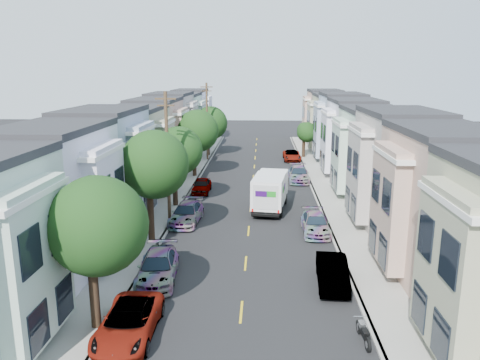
{
  "coord_description": "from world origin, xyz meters",
  "views": [
    {
      "loc": [
        0.94,
        -32.96,
        11.62
      ],
      "look_at": [
        -0.98,
        7.27,
        2.2
      ],
      "focal_mm": 35.0,
      "sensor_mm": 36.0,
      "label": 1
    }
  ],
  "objects_px": {
    "parked_right_d": "(292,156)",
    "parked_right_a": "(332,272)",
    "tree_d": "(196,131)",
    "parked_right_b": "(315,224)",
    "fedex_truck": "(270,190)",
    "tree_b": "(153,165)",
    "tree_a": "(96,226)",
    "parked_left_b": "(158,267)",
    "parked_left_d": "(202,186)",
    "lead_sedan": "(275,179)",
    "tree_c": "(177,151)",
    "tree_e": "(210,123)",
    "tree_far_r": "(306,133)",
    "parked_left_a": "(129,323)",
    "parked_left_c": "(187,213)",
    "utility_pole_far": "(207,122)",
    "motorcycle": "(363,333)",
    "utility_pole_near": "(168,157)"
  },
  "relations": [
    {
      "from": "fedex_truck",
      "to": "tree_b",
      "type": "bearing_deg",
      "value": -125.58
    },
    {
      "from": "tree_a",
      "to": "parked_right_d",
      "type": "height_order",
      "value": "tree_a"
    },
    {
      "from": "parked_left_a",
      "to": "motorcycle",
      "type": "bearing_deg",
      "value": 0.14
    },
    {
      "from": "parked_right_b",
      "to": "parked_right_a",
      "type": "bearing_deg",
      "value": -89.99
    },
    {
      "from": "lead_sedan",
      "to": "tree_c",
      "type": "bearing_deg",
      "value": -133.69
    },
    {
      "from": "tree_c",
      "to": "tree_e",
      "type": "distance_m",
      "value": 25.24
    },
    {
      "from": "tree_a",
      "to": "tree_far_r",
      "type": "distance_m",
      "value": 46.26
    },
    {
      "from": "tree_c",
      "to": "parked_left_c",
      "type": "relative_size",
      "value": 1.4
    },
    {
      "from": "tree_e",
      "to": "parked_right_d",
      "type": "distance_m",
      "value": 12.26
    },
    {
      "from": "parked_right_d",
      "to": "parked_right_a",
      "type": "bearing_deg",
      "value": -90.94
    },
    {
      "from": "tree_b",
      "to": "utility_pole_far",
      "type": "bearing_deg",
      "value": 90.0
    },
    {
      "from": "parked_right_d",
      "to": "motorcycle",
      "type": "height_order",
      "value": "parked_right_d"
    },
    {
      "from": "tree_d",
      "to": "fedex_truck",
      "type": "height_order",
      "value": "tree_d"
    },
    {
      "from": "tree_d",
      "to": "utility_pole_far",
      "type": "xyz_separation_m",
      "value": [
        0.0,
        9.98,
        -0.0
      ]
    },
    {
      "from": "tree_e",
      "to": "parked_left_b",
      "type": "distance_m",
      "value": 40.18
    },
    {
      "from": "parked_left_b",
      "to": "parked_left_c",
      "type": "bearing_deg",
      "value": 84.79
    },
    {
      "from": "tree_d",
      "to": "parked_left_d",
      "type": "xyz_separation_m",
      "value": [
        1.4,
        -7.0,
        -4.46
      ]
    },
    {
      "from": "parked_right_a",
      "to": "parked_right_b",
      "type": "distance_m",
      "value": 8.62
    },
    {
      "from": "tree_b",
      "to": "parked_left_a",
      "type": "height_order",
      "value": "tree_b"
    },
    {
      "from": "utility_pole_far",
      "to": "motorcycle",
      "type": "relative_size",
      "value": 4.9
    },
    {
      "from": "parked_left_b",
      "to": "motorcycle",
      "type": "relative_size",
      "value": 2.48
    },
    {
      "from": "parked_left_b",
      "to": "parked_right_a",
      "type": "xyz_separation_m",
      "value": [
        9.8,
        -0.22,
        -0.0
      ]
    },
    {
      "from": "tree_d",
      "to": "parked_right_b",
      "type": "bearing_deg",
      "value": -58.32
    },
    {
      "from": "utility_pole_near",
      "to": "fedex_truck",
      "type": "xyz_separation_m",
      "value": [
        7.97,
        3.68,
        -3.41
      ]
    },
    {
      "from": "tree_c",
      "to": "parked_left_d",
      "type": "distance_m",
      "value": 6.57
    },
    {
      "from": "tree_far_r",
      "to": "parked_left_a",
      "type": "xyz_separation_m",
      "value": [
        -11.79,
        -44.93,
        -2.74
      ]
    },
    {
      "from": "tree_d",
      "to": "parked_left_d",
      "type": "bearing_deg",
      "value": -78.68
    },
    {
      "from": "parked_right_d",
      "to": "motorcycle",
      "type": "bearing_deg",
      "value": -90.17
    },
    {
      "from": "utility_pole_far",
      "to": "parked_left_c",
      "type": "xyz_separation_m",
      "value": [
        1.4,
        -26.24,
        -4.4
      ]
    },
    {
      "from": "parked_right_d",
      "to": "utility_pole_near",
      "type": "bearing_deg",
      "value": -113.98
    },
    {
      "from": "tree_d",
      "to": "parked_left_c",
      "type": "bearing_deg",
      "value": -85.07
    },
    {
      "from": "utility_pole_near",
      "to": "parked_right_a",
      "type": "relative_size",
      "value": 2.21
    },
    {
      "from": "lead_sedan",
      "to": "parked_right_b",
      "type": "height_order",
      "value": "parked_right_b"
    },
    {
      "from": "utility_pole_near",
      "to": "fedex_truck",
      "type": "distance_m",
      "value": 9.42
    },
    {
      "from": "utility_pole_near",
      "to": "utility_pole_far",
      "type": "relative_size",
      "value": 1.0
    },
    {
      "from": "parked_left_c",
      "to": "parked_right_b",
      "type": "bearing_deg",
      "value": -7.41
    },
    {
      "from": "parked_right_a",
      "to": "tree_b",
      "type": "bearing_deg",
      "value": 155.33
    },
    {
      "from": "parked_left_d",
      "to": "parked_right_b",
      "type": "bearing_deg",
      "value": -48.06
    },
    {
      "from": "lead_sedan",
      "to": "parked_right_d",
      "type": "xyz_separation_m",
      "value": [
        2.59,
        13.81,
        0.01
      ]
    },
    {
      "from": "tree_far_r",
      "to": "motorcycle",
      "type": "height_order",
      "value": "tree_far_r"
    },
    {
      "from": "tree_e",
      "to": "parked_left_c",
      "type": "distance_m",
      "value": 29.96
    },
    {
      "from": "utility_pole_far",
      "to": "parked_left_c",
      "type": "distance_m",
      "value": 26.64
    },
    {
      "from": "tree_b",
      "to": "parked_left_c",
      "type": "xyz_separation_m",
      "value": [
        1.4,
        4.57,
        -4.78
      ]
    },
    {
      "from": "parked_right_a",
      "to": "parked_left_c",
      "type": "bearing_deg",
      "value": 136.27
    },
    {
      "from": "lead_sedan",
      "to": "parked_left_c",
      "type": "height_order",
      "value": "parked_left_c"
    },
    {
      "from": "utility_pole_near",
      "to": "parked_left_b",
      "type": "relative_size",
      "value": 1.98
    },
    {
      "from": "tree_c",
      "to": "lead_sedan",
      "type": "bearing_deg",
      "value": 43.96
    },
    {
      "from": "parked_right_d",
      "to": "tree_d",
      "type": "bearing_deg",
      "value": -138.33
    },
    {
      "from": "lead_sedan",
      "to": "parked_left_d",
      "type": "distance_m",
      "value": 8.01
    },
    {
      "from": "tree_a",
      "to": "parked_left_b",
      "type": "bearing_deg",
      "value": 75.22
    }
  ]
}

